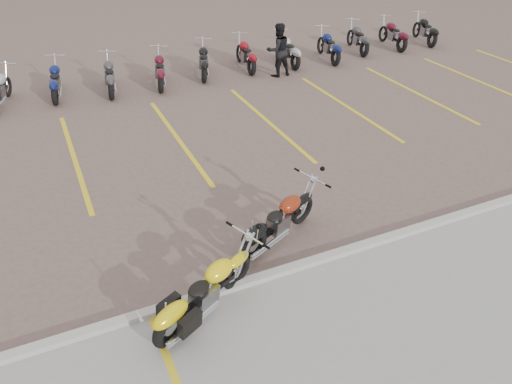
# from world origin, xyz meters

# --- Properties ---
(ground) EXTENTS (100.00, 100.00, 0.00)m
(ground) POSITION_xyz_m (0.00, 0.00, 0.00)
(ground) COLOR #715850
(ground) RESTS_ON ground
(curb) EXTENTS (60.00, 0.18, 0.12)m
(curb) POSITION_xyz_m (0.00, -2.00, 0.06)
(curb) COLOR #ADAAA3
(curb) RESTS_ON ground
(parking_stripes) EXTENTS (38.00, 5.50, 0.01)m
(parking_stripes) POSITION_xyz_m (0.00, 4.00, 0.00)
(parking_stripes) COLOR yellow
(parking_stripes) RESTS_ON ground
(yellow_cruiser) EXTENTS (2.02, 1.15, 0.91)m
(yellow_cruiser) POSITION_xyz_m (-1.54, -2.33, 0.45)
(yellow_cruiser) COLOR black
(yellow_cruiser) RESTS_ON ground
(flame_cruiser) EXTENTS (2.00, 1.01, 0.88)m
(flame_cruiser) POSITION_xyz_m (0.39, -1.11, 0.44)
(flame_cruiser) COLOR black
(flame_cruiser) RESTS_ON ground
(person_b) EXTENTS (0.91, 0.72, 1.82)m
(person_b) POSITION_xyz_m (4.73, 7.40, 0.91)
(person_b) COLOR black
(person_b) RESTS_ON ground
(bg_bike_row) EXTENTS (20.83, 2.09, 1.10)m
(bg_bike_row) POSITION_xyz_m (2.32, 8.44, 0.55)
(bg_bike_row) COLOR black
(bg_bike_row) RESTS_ON ground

